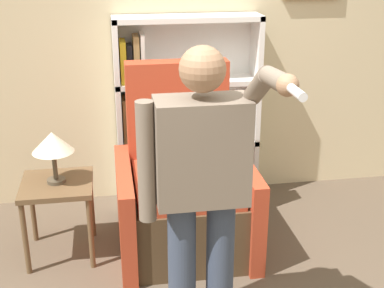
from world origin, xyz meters
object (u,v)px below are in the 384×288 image
Objects in this scene: bookcase at (174,116)px; armchair at (183,194)px; side_table at (58,194)px; table_lamp at (53,144)px; person_standing at (202,183)px.

bookcase is 0.80m from armchair.
armchair is at bearing -0.01° from side_table.
armchair is 0.97m from table_lamp.
armchair is 1.12m from person_standing.
bookcase is 1.15m from table_lamp.
table_lamp is at bearing -141.11° from bookcase.
table_lamp is (-0.87, 0.00, 0.44)m from armchair.
person_standing is at bearing -50.09° from side_table.
side_table is at bearing 45.00° from table_lamp.
person_standing is 1.28m from table_lamp.
side_table is (-0.82, 0.98, -0.48)m from person_standing.
armchair reaches higher than side_table.
table_lamp is at bearing 129.91° from person_standing.
person_standing is (-0.08, -1.70, 0.20)m from bookcase.
armchair is 3.59× the size of table_lamp.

